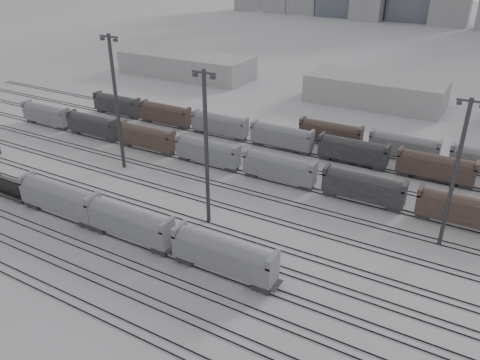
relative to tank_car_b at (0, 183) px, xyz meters
The scene contains 14 objects.
ground 35.94m from the tank_car_b, ahead, with size 900.00×900.00×0.00m, color silver.
tracks 39.53m from the tank_car_b, 24.72° to the left, with size 220.00×71.50×0.16m.
tank_car_b is the anchor object (origin of this frame).
hopper_car_a 16.75m from the tank_car_b, ahead, with size 16.87×3.35×6.03m.
hopper_car_b 32.37m from the tank_car_b, ahead, with size 16.07×3.19×5.75m.
hopper_car_c 49.96m from the tank_car_b, ahead, with size 16.07×3.19×5.75m.
light_mast_b 27.05m from the tank_car_b, 60.39° to the left, with size 4.46×0.71×27.86m.
light_mast_c 43.07m from the tank_car_b, 15.77° to the left, with size 4.20×0.67×26.22m.
light_mast_d 79.89m from the tank_car_b, 17.23° to the left, with size 3.84×0.61×23.97m.
bg_string_near 53.70m from the tank_car_b, 35.26° to the left, with size 151.00×3.00×5.60m.
bg_string_mid 71.48m from the tank_car_b, 41.12° to the left, with size 151.00×3.00×5.60m.
bg_string_far 90.09m from the tank_car_b, 37.63° to the left, with size 66.00×3.00×5.60m.
warehouse_left 97.07m from the tank_car_b, 104.41° to the left, with size 50.00×18.00×8.00m, color #959597.
warehouse_mid 104.60m from the tank_car_b, 64.00° to the left, with size 40.00×18.00×8.00m, color #959597.
Camera 1 is at (43.16, -45.17, 42.08)m, focal length 35.00 mm.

